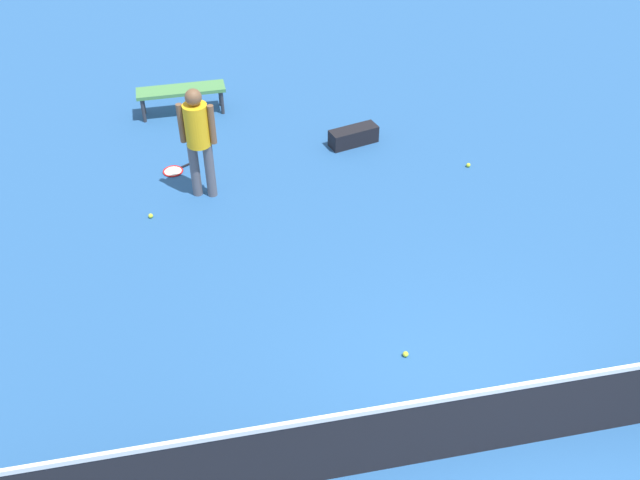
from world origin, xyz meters
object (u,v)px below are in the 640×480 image
object	(u,v)px
tennis_ball_by_net	(151,216)
equipment_bag	(355,136)
tennis_racket_near_player	(175,170)
tennis_ball_midcourt	(406,354)
courtside_bench	(181,92)
player_near_side	(198,135)
tennis_ball_near_player	(468,165)

from	to	relation	value
tennis_ball_by_net	equipment_bag	distance (m)	3.59
tennis_racket_near_player	tennis_ball_midcourt	distance (m)	4.96
tennis_racket_near_player	equipment_bag	bearing A→B (deg)	-174.97
courtside_bench	tennis_racket_near_player	bearing A→B (deg)	82.79
player_near_side	courtside_bench	xyz separation A→B (m)	(0.19, -2.54, -0.59)
tennis_racket_near_player	tennis_ball_by_net	xyz separation A→B (m)	(0.37, 1.14, 0.02)
tennis_racket_near_player	equipment_bag	xyz separation A→B (m)	(-2.94, -0.26, 0.13)
player_near_side	tennis_ball_by_net	xyz separation A→B (m)	(0.80, 0.42, -0.98)
tennis_racket_near_player	tennis_ball_by_net	world-z (taller)	tennis_ball_by_net
tennis_ball_near_player	equipment_bag	bearing A→B (deg)	-33.57
player_near_side	tennis_ball_by_net	distance (m)	1.33
equipment_bag	tennis_racket_near_player	bearing A→B (deg)	5.03
tennis_ball_by_net	tennis_ball_midcourt	xyz separation A→B (m)	(-2.78, 3.19, 0.00)
tennis_racket_near_player	tennis_ball_near_player	bearing A→B (deg)	170.18
tennis_ball_midcourt	equipment_bag	distance (m)	4.62
tennis_racket_near_player	tennis_ball_by_net	bearing A→B (deg)	71.88
tennis_ball_near_player	tennis_ball_midcourt	world-z (taller)	same
tennis_ball_by_net	courtside_bench	distance (m)	3.05
tennis_ball_midcourt	courtside_bench	distance (m)	6.54
tennis_racket_near_player	tennis_ball_by_net	distance (m)	1.20
tennis_ball_midcourt	equipment_bag	bearing A→B (deg)	-96.55
tennis_ball_by_net	equipment_bag	size ratio (longest dim) A/B	0.08
tennis_racket_near_player	equipment_bag	size ratio (longest dim) A/B	0.70
player_near_side	tennis_ball_by_net	size ratio (longest dim) A/B	25.76
player_near_side	tennis_ball_by_net	world-z (taller)	player_near_side
tennis_ball_near_player	tennis_ball_by_net	world-z (taller)	same
player_near_side	tennis_ball_near_player	distance (m)	4.19
tennis_ball_by_net	equipment_bag	world-z (taller)	equipment_bag
tennis_ball_near_player	equipment_bag	size ratio (longest dim) A/B	0.08
tennis_racket_near_player	tennis_ball_near_player	size ratio (longest dim) A/B	8.92
player_near_side	tennis_ball_midcourt	bearing A→B (deg)	118.76
tennis_racket_near_player	tennis_ball_midcourt	bearing A→B (deg)	119.08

